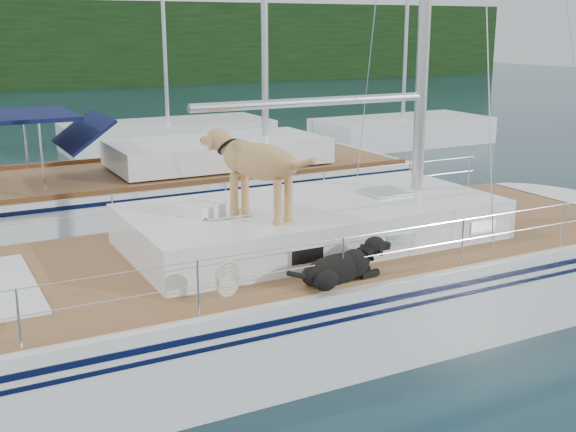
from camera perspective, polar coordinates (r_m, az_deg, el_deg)
ground at (r=10.36m, az=-1.96°, el=-9.18°), size 120.00×120.00×0.00m
main_sailboat at (r=10.13m, az=-1.53°, el=-5.55°), size 12.00×3.84×14.01m
neighbor_sailboat at (r=16.34m, az=-9.01°, el=1.92°), size 11.00×3.50×13.30m
bg_boat_center at (r=26.11m, az=-9.43°, el=6.28°), size 7.20×3.00×11.65m
bg_boat_east at (r=27.15m, az=9.01°, el=6.62°), size 6.40×3.00×11.65m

